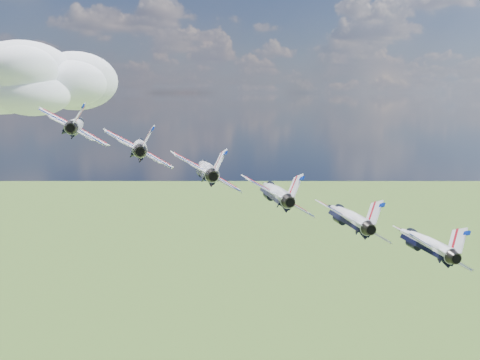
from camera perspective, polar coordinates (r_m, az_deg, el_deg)
cloud_far at (r=274.50m, az=-19.41°, el=9.65°), size 68.33×53.69×26.84m
jet_0 at (r=83.45m, az=-17.04°, el=5.64°), size 16.52×18.75×9.35m
jet_1 at (r=79.20m, az=-10.65°, el=3.56°), size 16.52×18.75×9.35m
jet_2 at (r=76.15m, az=-3.67°, el=1.23°), size 16.52×18.75×9.35m
jet_3 at (r=74.44m, az=3.75°, el=-1.26°), size 16.52×18.75×9.35m
jet_4 at (r=74.16m, az=11.38°, el=-3.80°), size 16.52×18.75×9.35m
jet_5 at (r=75.34m, az=18.97°, el=-6.25°), size 16.52×18.75×9.35m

